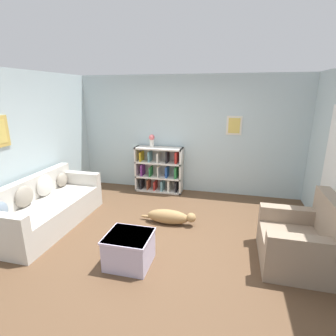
# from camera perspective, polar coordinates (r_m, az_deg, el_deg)

# --- Properties ---
(ground_plane) EXTENTS (14.00, 14.00, 0.00)m
(ground_plane) POSITION_cam_1_polar(r_m,az_deg,el_deg) (4.30, -1.32, -15.04)
(ground_plane) COLOR brown
(wall_back) EXTENTS (5.60, 0.13, 2.60)m
(wall_back) POSITION_cam_1_polar(r_m,az_deg,el_deg) (5.95, 4.33, 7.17)
(wall_back) COLOR silver
(wall_back) RESTS_ON ground_plane
(wall_left) EXTENTS (0.13, 5.00, 2.60)m
(wall_left) POSITION_cam_1_polar(r_m,az_deg,el_deg) (5.09, -30.43, 3.42)
(wall_left) COLOR silver
(wall_left) RESTS_ON ground_plane
(couch) EXTENTS (0.86, 2.09, 0.83)m
(couch) POSITION_cam_1_polar(r_m,az_deg,el_deg) (5.00, -24.97, -7.95)
(couch) COLOR beige
(couch) RESTS_ON ground_plane
(bookshelf) EXTENTS (1.08, 0.35, 1.03)m
(bookshelf) POSITION_cam_1_polar(r_m,az_deg,el_deg) (6.05, -1.78, -0.42)
(bookshelf) COLOR silver
(bookshelf) RESTS_ON ground_plane
(recliner_chair) EXTENTS (0.91, 1.02, 0.96)m
(recliner_chair) POSITION_cam_1_polar(r_m,az_deg,el_deg) (4.01, 27.25, -14.05)
(recliner_chair) COLOR gray
(recliner_chair) RESTS_ON ground_plane
(coffee_table) EXTENTS (0.59, 0.55, 0.44)m
(coffee_table) POSITION_cam_1_polar(r_m,az_deg,el_deg) (3.68, -8.45, -16.95)
(coffee_table) COLOR #BCB2D1
(coffee_table) RESTS_ON ground_plane
(dog) EXTENTS (1.02, 0.23, 0.26)m
(dog) POSITION_cam_1_polar(r_m,az_deg,el_deg) (4.66, 0.39, -10.57)
(dog) COLOR #9E7A4C
(dog) RESTS_ON ground_plane
(vase) EXTENTS (0.13, 0.13, 0.29)m
(vase) POSITION_cam_1_polar(r_m,az_deg,el_deg) (5.91, -3.55, 6.10)
(vase) COLOR silver
(vase) RESTS_ON bookshelf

